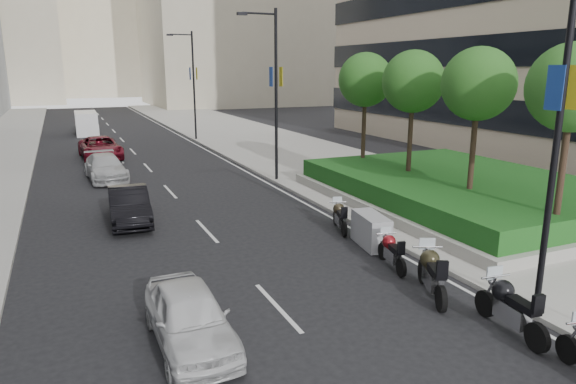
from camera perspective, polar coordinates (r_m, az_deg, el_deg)
ground at (r=11.31m, az=14.69°, el=-19.11°), size 160.00×160.00×0.00m
sidewalk_right at (r=40.71m, az=-1.66°, el=5.17°), size 10.00×100.00×0.15m
lane_edge at (r=39.06m, az=-8.89°, el=4.55°), size 0.12×100.00×0.01m
lane_centre at (r=38.08m, az=-16.48°, el=3.92°), size 0.12×100.00×0.01m
building_cream_centre at (r=128.23m, az=-21.18°, el=18.52°), size 30.00×24.00×38.00m
planter at (r=24.36m, az=18.72°, el=-0.63°), size 10.00×14.00×0.40m
hedge at (r=24.23m, az=18.83°, el=0.75°), size 9.40×13.40×0.80m
tree_0 at (r=18.54m, az=29.07°, el=10.05°), size 2.80×2.80×6.30m
tree_1 at (r=21.22m, az=20.39°, el=11.13°), size 2.80×2.80×6.30m
tree_2 at (r=24.26m, az=13.74°, el=11.78°), size 2.80×2.80×6.30m
tree_3 at (r=27.55m, az=8.59°, el=12.18°), size 2.80×2.80×6.30m
lamp_post_0 at (r=13.29m, az=27.60°, el=7.91°), size 2.34×0.45×9.00m
lamp_post_1 at (r=27.35m, az=-1.64°, el=11.56°), size 2.34×0.45×9.00m
lamp_post_2 at (r=44.53m, az=-10.64°, el=12.11°), size 2.34×0.45×9.00m
motorcycle_2 at (r=13.24m, az=23.38°, el=-11.61°), size 0.80×2.40×1.20m
motorcycle_3 at (r=14.52m, az=15.68°, el=-8.67°), size 1.18×2.31×1.22m
motorcycle_4 at (r=16.26m, az=11.41°, el=-6.47°), size 0.68×1.96×0.99m
motorcycle_5 at (r=18.00m, az=9.20°, el=-4.26°), size 1.05×1.97×1.13m
motorcycle_6 at (r=19.61m, az=5.78°, el=-2.73°), size 0.83×1.99×1.02m
car_a at (r=11.89m, az=-10.89°, el=-13.45°), size 1.59×3.95×1.35m
car_b at (r=21.41m, az=-17.25°, el=-1.43°), size 1.74×4.37×1.41m
car_c at (r=30.17m, az=-19.63°, el=2.60°), size 2.24×4.89×1.39m
car_d at (r=37.43m, az=-20.12°, el=4.64°), size 2.78×5.52×1.50m
delivery_van at (r=51.67m, az=-21.48°, el=7.03°), size 1.96×4.98×2.08m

